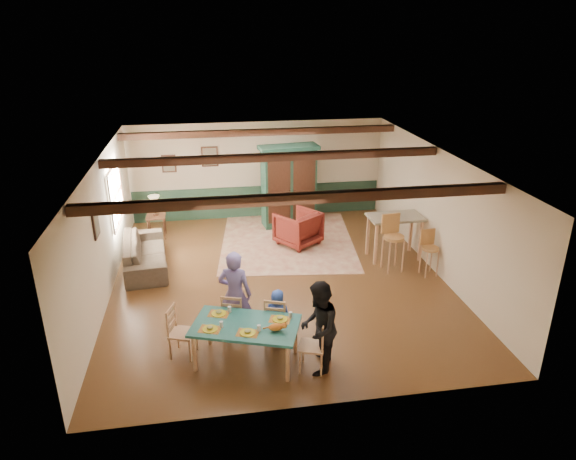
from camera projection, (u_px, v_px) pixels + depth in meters
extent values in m
plane|color=#492A14|center=(279.00, 279.00, 11.13)|extent=(8.00, 8.00, 0.00)
cube|color=beige|center=(258.00, 170.00, 14.28)|extent=(7.00, 0.02, 2.70)
cube|color=beige|center=(103.00, 232.00, 10.09)|extent=(0.02, 8.00, 2.70)
cube|color=beige|center=(438.00, 212.00, 11.14)|extent=(0.02, 8.00, 2.70)
cube|color=silver|center=(278.00, 157.00, 10.11)|extent=(7.00, 8.00, 0.02)
cube|color=#1C3425|center=(259.00, 201.00, 14.60)|extent=(6.95, 0.03, 0.90)
cube|color=black|center=(299.00, 198.00, 8.04)|extent=(6.95, 0.16, 0.16)
cube|color=black|center=(275.00, 157.00, 10.51)|extent=(6.95, 0.16, 0.16)
cube|color=black|center=(261.00, 132.00, 12.89)|extent=(6.95, 0.16, 0.16)
imported|color=#7261A7|center=(235.00, 294.00, 8.87)|extent=(0.68, 0.56, 1.61)
imported|color=black|center=(319.00, 328.00, 7.96)|extent=(0.80, 0.90, 1.54)
imported|color=#2947A4|center=(278.00, 315.00, 8.88)|extent=(0.53, 0.43, 0.94)
cube|color=beige|center=(287.00, 241.00, 13.08)|extent=(3.71, 4.24, 0.01)
cube|color=#153528|center=(289.00, 186.00, 13.75)|extent=(1.62, 0.81, 2.20)
imported|color=#440E0D|center=(298.00, 228.00, 12.74)|extent=(1.30, 1.31, 0.86)
imported|color=#413529|center=(145.00, 253.00, 11.60)|extent=(1.13, 2.37, 0.67)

